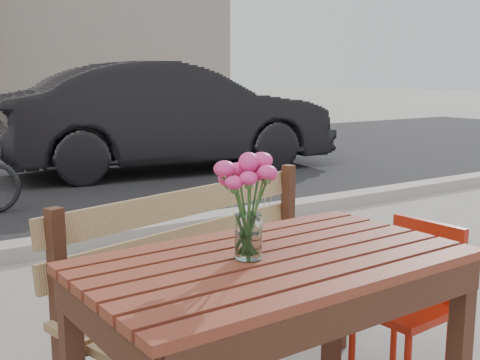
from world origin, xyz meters
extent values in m
cube|color=gray|center=(0.00, 3.00, 0.06)|extent=(30.00, 0.25, 0.12)
cube|color=gray|center=(5.00, 15.00, 3.00)|extent=(7.00, 3.00, 6.00)
cube|color=maroon|center=(0.01, -0.06, 0.77)|extent=(1.31, 0.79, 0.03)
cube|color=#321B10|center=(0.60, -0.36, 0.38)|extent=(0.07, 0.07, 0.76)
cube|color=#321B10|center=(0.58, 0.28, 0.38)|extent=(0.07, 0.07, 0.76)
cube|color=olive|center=(0.17, 0.52, 0.48)|extent=(1.55, 0.76, 0.03)
cube|color=olive|center=(0.11, 0.74, 0.73)|extent=(1.46, 0.40, 0.41)
cube|color=#321B10|center=(0.87, 0.52, 0.25)|extent=(0.07, 0.07, 0.49)
cube|color=#321B10|center=(-0.54, 0.52, 0.46)|extent=(0.07, 0.07, 0.91)
cube|color=#321B10|center=(0.79, 0.86, 0.46)|extent=(0.07, 0.07, 0.91)
cube|color=#9D1B0A|center=(0.82, 0.09, 0.37)|extent=(0.39, 0.39, 0.03)
cube|color=#9D1B0A|center=(0.98, 0.10, 0.57)|extent=(0.06, 0.37, 0.35)
cylinder|color=#9D1B0A|center=(0.66, 0.23, 0.18)|extent=(0.03, 0.03, 0.36)
cylinder|color=#9D1B0A|center=(0.95, 0.25, 0.18)|extent=(0.03, 0.03, 0.36)
cylinder|color=#9D1B0A|center=(0.98, -0.04, 0.18)|extent=(0.03, 0.03, 0.36)
cylinder|color=white|center=(-0.08, -0.03, 0.86)|extent=(0.09, 0.09, 0.15)
cylinder|color=#33622B|center=(-0.08, -0.03, 0.94)|extent=(0.05, 0.05, 0.30)
imported|color=black|center=(2.76, 6.14, 0.77)|extent=(4.83, 2.20, 1.54)
camera|label=1|loc=(-1.15, -1.59, 1.39)|focal=45.00mm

